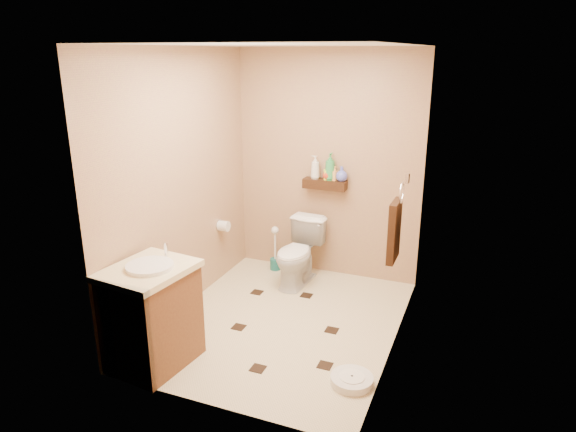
% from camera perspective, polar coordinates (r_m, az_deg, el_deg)
% --- Properties ---
extents(ground, '(2.50, 2.50, 0.00)m').
position_cam_1_polar(ground, '(4.77, -0.58, -11.71)').
color(ground, beige).
rests_on(ground, ground).
extents(wall_back, '(2.00, 0.04, 2.40)m').
position_cam_1_polar(wall_back, '(5.45, 4.41, 5.58)').
color(wall_back, '#A5785E').
rests_on(wall_back, ground).
extents(wall_front, '(2.00, 0.04, 2.40)m').
position_cam_1_polar(wall_front, '(3.25, -9.09, -3.23)').
color(wall_front, '#A5785E').
rests_on(wall_front, ground).
extents(wall_left, '(0.04, 2.50, 2.40)m').
position_cam_1_polar(wall_left, '(4.77, -11.83, 3.46)').
color(wall_left, '#A5785E').
rests_on(wall_left, ground).
extents(wall_right, '(0.04, 2.50, 2.40)m').
position_cam_1_polar(wall_right, '(4.05, 12.57, 0.84)').
color(wall_right, '#A5785E').
rests_on(wall_right, ground).
extents(ceiling, '(2.00, 2.50, 0.02)m').
position_cam_1_polar(ceiling, '(4.15, -0.69, 18.48)').
color(ceiling, silver).
rests_on(ceiling, wall_back).
extents(wall_shelf, '(0.46, 0.14, 0.10)m').
position_cam_1_polar(wall_shelf, '(5.42, 4.11, 3.55)').
color(wall_shelf, '#3A2010').
rests_on(wall_shelf, wall_back).
extents(floor_accents, '(1.15, 1.43, 0.01)m').
position_cam_1_polar(floor_accents, '(4.70, -0.27, -12.18)').
color(floor_accents, black).
rests_on(floor_accents, ground).
extents(toilet, '(0.43, 0.70, 0.68)m').
position_cam_1_polar(toilet, '(5.38, 1.14, -4.14)').
color(toilet, white).
rests_on(toilet, ground).
extents(vanity, '(0.62, 0.73, 0.94)m').
position_cam_1_polar(vanity, '(4.16, -14.88, -10.54)').
color(vanity, brown).
rests_on(vanity, ground).
extents(bathroom_scale, '(0.34, 0.34, 0.06)m').
position_cam_1_polar(bathroom_scale, '(4.02, 7.11, -17.62)').
color(bathroom_scale, silver).
rests_on(bathroom_scale, ground).
extents(toilet_brush, '(0.12, 0.12, 0.51)m').
position_cam_1_polar(toilet_brush, '(5.77, -1.43, -4.30)').
color(toilet_brush, '#196563').
rests_on(toilet_brush, ground).
extents(towel_ring, '(0.12, 0.30, 0.76)m').
position_cam_1_polar(towel_ring, '(4.37, 11.79, -1.34)').
color(towel_ring, silver).
rests_on(towel_ring, wall_right).
extents(toilet_paper, '(0.12, 0.11, 0.12)m').
position_cam_1_polar(toilet_paper, '(5.44, -7.17, -1.10)').
color(toilet_paper, silver).
rests_on(toilet_paper, wall_left).
extents(bottle_a, '(0.10, 0.10, 0.25)m').
position_cam_1_polar(bottle_a, '(5.41, 3.06, 5.44)').
color(bottle_a, silver).
rests_on(bottle_a, wall_shelf).
extents(bottle_b, '(0.09, 0.09, 0.16)m').
position_cam_1_polar(bottle_b, '(5.38, 4.39, 4.84)').
color(bottle_b, '#F0FF35').
rests_on(bottle_b, wall_shelf).
extents(bottle_c, '(0.13, 0.13, 0.14)m').
position_cam_1_polar(bottle_c, '(5.38, 4.48, 4.78)').
color(bottle_c, red).
rests_on(bottle_c, wall_shelf).
extents(bottle_d, '(0.12, 0.12, 0.28)m').
position_cam_1_polar(bottle_d, '(5.36, 4.70, 5.48)').
color(bottle_d, '#30924A').
rests_on(bottle_d, wall_shelf).
extents(bottle_e, '(0.09, 0.09, 0.15)m').
position_cam_1_polar(bottle_e, '(5.36, 5.20, 4.75)').
color(bottle_e, '#E29C4B').
rests_on(bottle_e, wall_shelf).
extents(bottle_f, '(0.15, 0.15, 0.16)m').
position_cam_1_polar(bottle_f, '(5.34, 5.99, 4.69)').
color(bottle_f, '#515DCA').
rests_on(bottle_f, wall_shelf).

